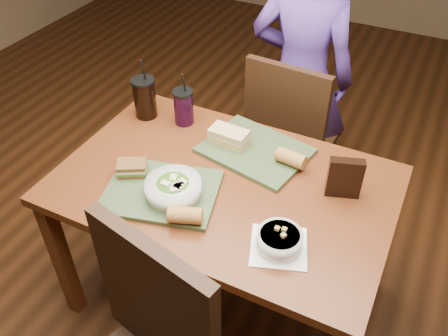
{
  "coord_description": "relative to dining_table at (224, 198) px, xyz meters",
  "views": [
    {
      "loc": [
        0.61,
        -1.23,
        1.99
      ],
      "look_at": [
        0.0,
        0.0,
        0.82
      ],
      "focal_mm": 38.0,
      "sensor_mm": 36.0,
      "label": 1
    }
  ],
  "objects": [
    {
      "name": "cup_cola",
      "position": [
        -0.53,
        0.25,
        0.19
      ],
      "size": [
        0.11,
        0.11,
        0.29
      ],
      "color": "black",
      "rests_on": "dining_table"
    },
    {
      "name": "ground",
      "position": [
        0.0,
        0.0,
        -0.66
      ],
      "size": [
        6.0,
        6.0,
        0.0
      ],
      "primitive_type": "plane",
      "color": "#381C0B",
      "rests_on": "ground"
    },
    {
      "name": "tray_near",
      "position": [
        -0.18,
        -0.17,
        0.1
      ],
      "size": [
        0.49,
        0.41,
        0.02
      ],
      "primitive_type": "cube",
      "rotation": [
        0.0,
        0.0,
        0.25
      ],
      "color": "#374929",
      "rests_on": "dining_table"
    },
    {
      "name": "chair_far",
      "position": [
        0.03,
        0.7,
        -0.12
      ],
      "size": [
        0.45,
        0.45,
        0.97
      ],
      "color": "black",
      "rests_on": "ground"
    },
    {
      "name": "tray_far",
      "position": [
        0.03,
        0.22,
        0.1
      ],
      "size": [
        0.47,
        0.4,
        0.02
      ],
      "primitive_type": "cube",
      "rotation": [
        0.0,
        0.0,
        -0.19
      ],
      "color": "#374929",
      "rests_on": "dining_table"
    },
    {
      "name": "salad_bowl",
      "position": [
        -0.13,
        -0.17,
        0.14
      ],
      "size": [
        0.21,
        0.21,
        0.07
      ],
      "color": "silver",
      "rests_on": "tray_near"
    },
    {
      "name": "chip_bag",
      "position": [
        0.43,
        0.13,
        0.17
      ],
      "size": [
        0.13,
        0.08,
        0.17
      ],
      "primitive_type": "cube",
      "rotation": [
        0.0,
        0.0,
        0.32
      ],
      "color": "black",
      "rests_on": "dining_table"
    },
    {
      "name": "baguette_near",
      "position": [
        -0.02,
        -0.26,
        0.14
      ],
      "size": [
        0.13,
        0.1,
        0.06
      ],
      "primitive_type": "cylinder",
      "rotation": [
        0.0,
        1.57,
        0.37
      ],
      "color": "#AD7533",
      "rests_on": "tray_near"
    },
    {
      "name": "baguette_far",
      "position": [
        0.2,
        0.2,
        0.14
      ],
      "size": [
        0.13,
        0.07,
        0.06
      ],
      "primitive_type": "cylinder",
      "rotation": [
        0.0,
        1.57,
        -0.13
      ],
      "color": "#AD7533",
      "rests_on": "tray_far"
    },
    {
      "name": "dining_table",
      "position": [
        0.0,
        0.0,
        0.0
      ],
      "size": [
        1.3,
        0.85,
        0.75
      ],
      "color": "#5A2912",
      "rests_on": "ground"
    },
    {
      "name": "cup_berry",
      "position": [
        -0.34,
        0.28,
        0.17
      ],
      "size": [
        0.09,
        0.09,
        0.25
      ],
      "color": "black",
      "rests_on": "dining_table"
    },
    {
      "name": "diner",
      "position": [
        -0.0,
        0.9,
        0.09
      ],
      "size": [
        0.57,
        0.4,
        1.5
      ],
      "primitive_type": "imported",
      "rotation": [
        0.0,
        0.0,
        3.22
      ],
      "color": "#4C2F82",
      "rests_on": "ground"
    },
    {
      "name": "sandwich_near",
      "position": [
        -0.33,
        -0.13,
        0.13
      ],
      "size": [
        0.13,
        0.12,
        0.05
      ],
      "color": "#593819",
      "rests_on": "tray_near"
    },
    {
      "name": "sandwich_far",
      "position": [
        -0.08,
        0.21,
        0.14
      ],
      "size": [
        0.17,
        0.1,
        0.06
      ],
      "color": "tan",
      "rests_on": "tray_far"
    },
    {
      "name": "soup_bowl",
      "position": [
        0.31,
        -0.21,
        0.13
      ],
      "size": [
        0.24,
        0.24,
        0.08
      ],
      "color": "white",
      "rests_on": "dining_table"
    }
  ]
}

